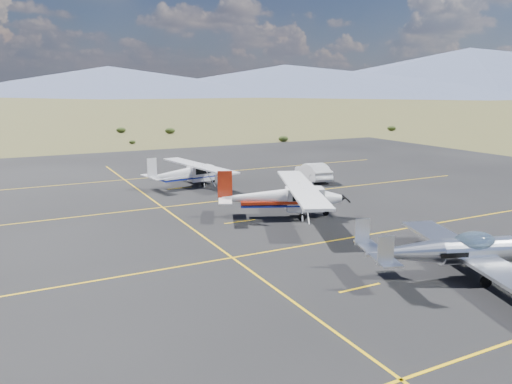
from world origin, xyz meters
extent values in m
plane|color=#383D1C|center=(0.00, 0.00, 0.00)|extent=(1600.00, 1600.00, 0.00)
cube|color=black|center=(0.00, 7.00, 0.00)|extent=(72.00, 72.00, 0.02)
cube|color=silver|center=(2.11, -4.48, 0.86)|extent=(4.89, 10.26, 0.14)
ellipsoid|color=#99BFD8|center=(2.11, -4.48, 1.40)|extent=(2.12, 1.62, 0.94)
cube|color=silver|center=(-1.89, -3.11, 1.17)|extent=(1.87, 3.50, 0.07)
cube|color=silver|center=(-2.46, -4.24, 1.69)|extent=(0.62, 0.27, 1.14)
cube|color=silver|center=(-1.65, -1.87, 1.69)|extent=(0.62, 0.27, 1.14)
cylinder|color=black|center=(3.84, -5.07, 0.20)|extent=(0.40, 0.22, 0.39)
cylinder|color=black|center=(1.45, -5.70, 0.24)|extent=(0.47, 0.27, 0.46)
cylinder|color=black|center=(2.33, -3.11, 0.24)|extent=(0.47, 0.27, 0.46)
cube|color=white|center=(1.01, 6.83, 1.08)|extent=(2.52, 1.95, 1.38)
cube|color=white|center=(0.82, 6.91, 1.80)|extent=(5.83, 10.95, 0.14)
cube|color=black|center=(1.01, 6.83, 1.37)|extent=(1.98, 1.75, 0.56)
cube|color=#AD250E|center=(-0.22, 7.35, 0.98)|extent=(5.16, 3.08, 0.18)
cube|color=#AD250E|center=(-3.41, 8.70, 2.05)|extent=(0.83, 0.40, 1.63)
cube|color=white|center=(-3.41, 8.70, 1.23)|extent=(1.98, 3.31, 0.06)
cylinder|color=black|center=(2.23, 6.32, 0.19)|extent=(0.38, 0.24, 0.37)
cylinder|color=black|center=(0.31, 5.97, 0.23)|extent=(0.47, 0.30, 0.45)
cylinder|color=black|center=(1.14, 7.94, 0.23)|extent=(0.47, 0.30, 0.45)
cube|color=silver|center=(-1.00, 19.12, 0.94)|extent=(2.09, 1.32, 1.20)
cube|color=silver|center=(-1.17, 19.09, 1.56)|extent=(2.92, 9.86, 0.12)
cube|color=black|center=(-1.00, 19.12, 1.19)|extent=(1.57, 1.27, 0.49)
cube|color=silver|center=(-2.14, 18.93, 0.85)|extent=(4.55, 1.73, 0.16)
cube|color=silver|center=(-5.12, 18.45, 1.79)|extent=(0.75, 0.18, 1.42)
cube|color=silver|center=(-5.12, 18.45, 1.08)|extent=(1.11, 2.91, 0.05)
cylinder|color=black|center=(0.14, 19.30, 0.17)|extent=(0.33, 0.14, 0.32)
cylinder|color=black|center=(-1.11, 18.15, 0.21)|extent=(0.40, 0.18, 0.39)
cylinder|color=black|center=(-1.41, 19.99, 0.21)|extent=(0.40, 0.18, 0.39)
imported|color=silver|center=(8.08, 16.57, 0.75)|extent=(2.25, 4.67, 1.48)
camera|label=1|loc=(-15.00, -17.97, 7.76)|focal=35.00mm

